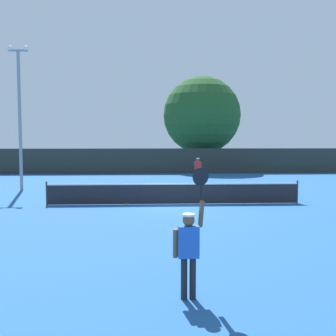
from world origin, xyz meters
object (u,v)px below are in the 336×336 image
at_px(large_tree, 202,115).
at_px(player_receiving, 198,167).
at_px(player_serving, 189,243).
at_px(light_pole, 20,109).
at_px(tennis_ball, 126,204).
at_px(parked_car_mid, 135,162).
at_px(parked_car_near, 89,161).

bearing_deg(large_tree, player_receiving, -99.36).
height_order(player_receiving, large_tree, large_tree).
bearing_deg(player_serving, light_pole, 117.41).
height_order(tennis_ball, light_pole, light_pole).
bearing_deg(player_serving, large_tree, 81.86).
height_order(light_pole, large_tree, large_tree).
height_order(player_serving, tennis_ball, player_serving).
distance_m(light_pole, large_tree, 19.43).
xyz_separation_m(player_receiving, large_tree, (1.54, 9.37, 4.39)).
relative_size(player_serving, light_pole, 0.29).
relative_size(player_serving, player_receiving, 1.49).
xyz_separation_m(player_serving, parked_car_mid, (-2.27, 32.57, -0.27)).
relative_size(tennis_ball, parked_car_mid, 0.02).
distance_m(player_receiving, parked_car_mid, 12.44).
xyz_separation_m(player_serving, light_pole, (-8.19, 15.80, 3.67)).
relative_size(player_receiving, parked_car_mid, 0.38).
xyz_separation_m(player_serving, parked_car_near, (-7.03, 33.11, -0.27)).
bearing_deg(light_pole, parked_car_near, 86.15).
distance_m(light_pole, parked_car_near, 17.79).
relative_size(large_tree, parked_car_near, 2.15).
bearing_deg(player_receiving, parked_car_mid, -65.78).
relative_size(large_tree, parked_car_mid, 2.13).
bearing_deg(player_serving, parked_car_mid, 93.99).
relative_size(player_serving, parked_car_near, 0.57).
bearing_deg(parked_car_near, large_tree, -11.15).
xyz_separation_m(player_serving, large_tree, (4.38, 30.60, 4.33)).
xyz_separation_m(player_receiving, light_pole, (-11.02, -5.43, 3.73)).
bearing_deg(parked_car_mid, parked_car_near, 170.61).
bearing_deg(player_serving, parked_car_near, 101.98).
bearing_deg(player_receiving, tennis_ball, 66.66).
distance_m(player_receiving, light_pole, 12.84).
height_order(light_pole, parked_car_near, light_pole).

